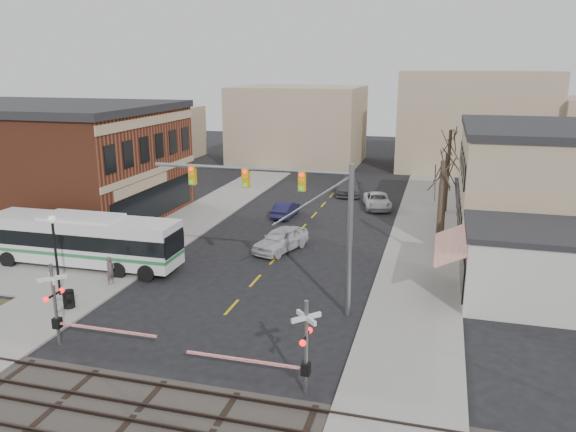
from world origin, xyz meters
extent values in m
plane|color=black|center=(0.00, 0.00, 0.00)|extent=(160.00, 160.00, 0.00)
cube|color=gray|center=(-9.50, 20.00, 0.06)|extent=(5.00, 60.00, 0.12)
cube|color=gray|center=(9.50, 20.00, 0.06)|extent=(5.00, 60.00, 0.12)
cube|color=#332D28|center=(0.00, -8.00, 0.03)|extent=(160.00, 5.00, 0.06)
cube|color=#2D231E|center=(0.00, -7.52, 0.12)|extent=(160.00, 0.08, 0.14)
cube|color=#2D231E|center=(0.00, -6.08, 0.12)|extent=(160.00, 0.08, 0.14)
cube|color=#2D231E|center=(0.00, -8.48, 0.12)|extent=(160.00, 0.08, 0.14)
cube|color=tan|center=(-11.95, 16.00, 4.30)|extent=(0.10, 15.00, 0.50)
cube|color=tan|center=(-11.95, 16.00, 8.40)|extent=(0.10, 15.00, 0.70)
cube|color=black|center=(-11.95, 16.00, 1.80)|extent=(0.08, 13.00, 2.60)
cube|color=beige|center=(16.00, 7.00, 2.00)|extent=(8.00, 6.00, 4.00)
cube|color=#262628|center=(16.00, 7.00, 4.15)|extent=(8.20, 6.20, 0.30)
cube|color=red|center=(11.20, 7.00, 3.00)|extent=(1.68, 6.00, 0.87)
cylinder|color=#382B21|center=(10.50, 12.00, 3.50)|extent=(0.28, 0.28, 6.75)
cylinder|color=#382B21|center=(10.80, 18.00, 3.27)|extent=(0.28, 0.28, 6.30)
cylinder|color=#382B21|center=(11.00, 26.00, 3.72)|extent=(0.28, 0.28, 7.20)
cube|color=silver|center=(-11.40, 5.44, 1.86)|extent=(12.73, 2.94, 2.83)
cube|color=black|center=(-11.40, 5.44, 2.06)|extent=(12.77, 2.98, 0.95)
cube|color=#287841|center=(-11.40, 5.44, 1.22)|extent=(12.77, 2.98, 0.21)
cylinder|color=black|center=(-11.40, 5.44, 0.53)|extent=(1.10, 2.76, 1.06)
cylinder|color=gray|center=(6.19, 2.76, 4.00)|extent=(0.28, 0.28, 8.00)
cylinder|color=gray|center=(0.87, 2.76, 7.50)|extent=(10.63, 0.20, 0.20)
cube|color=gold|center=(3.69, 2.76, 7.00)|extent=(0.35, 0.30, 1.00)
cube|color=gold|center=(0.69, 2.76, 7.00)|extent=(0.35, 0.30, 1.00)
cube|color=gold|center=(-2.31, 2.76, 7.00)|extent=(0.35, 0.30, 1.00)
cylinder|color=gray|center=(-6.28, -4.04, 2.00)|extent=(0.16, 0.16, 4.00)
cube|color=silver|center=(-6.28, -4.04, 3.30)|extent=(1.00, 1.00, 0.18)
cube|color=silver|center=(-6.28, -4.04, 3.30)|extent=(1.00, 1.00, 0.18)
sphere|color=#FF0C0C|center=(-6.28, -4.59, 2.50)|extent=(0.26, 0.26, 0.26)
sphere|color=#FF0C0C|center=(-6.28, -3.49, 2.50)|extent=(0.26, 0.26, 0.26)
cube|color=black|center=(-6.28, -4.04, 1.10)|extent=(0.35, 0.35, 0.50)
cube|color=#FF0C0C|center=(-3.68, -4.04, 1.10)|extent=(5.00, 0.10, 0.10)
cylinder|color=gray|center=(5.80, -4.93, 2.00)|extent=(0.16, 0.16, 4.00)
cube|color=silver|center=(5.80, -4.93, 3.30)|extent=(1.00, 1.00, 0.18)
cube|color=silver|center=(5.80, -4.93, 3.30)|extent=(1.00, 1.00, 0.18)
sphere|color=#FF0C0C|center=(5.80, -5.48, 2.50)|extent=(0.26, 0.26, 0.26)
sphere|color=#FF0C0C|center=(5.80, -4.38, 2.50)|extent=(0.26, 0.26, 0.26)
cube|color=black|center=(5.80, -4.93, 1.10)|extent=(0.35, 0.35, 0.50)
cube|color=#FF0C0C|center=(3.20, -4.93, 1.10)|extent=(5.00, 0.10, 0.10)
cylinder|color=black|center=(-9.86, 0.80, 2.25)|extent=(0.14, 0.14, 4.27)
sphere|color=silver|center=(-9.86, 0.80, 4.54)|extent=(0.44, 0.44, 0.44)
cylinder|color=black|center=(-8.28, -0.54, 0.60)|extent=(0.60, 0.60, 0.95)
imported|color=silver|center=(-0.10, 11.94, 0.83)|extent=(3.47, 5.26, 1.67)
imported|color=#161536|center=(-2.24, 20.83, 0.67)|extent=(1.58, 4.13, 1.34)
imported|color=silver|center=(5.00, 26.03, 0.68)|extent=(3.27, 5.28, 1.36)
imported|color=#434247|center=(1.52, 31.23, 0.84)|extent=(3.00, 6.00, 1.67)
imported|color=#554544|center=(-7.98, 3.00, 0.97)|extent=(0.50, 0.68, 1.70)
imported|color=#313356|center=(-10.03, 7.40, 1.08)|extent=(1.16, 1.18, 1.92)
camera|label=1|loc=(10.37, -24.15, 12.65)|focal=35.00mm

